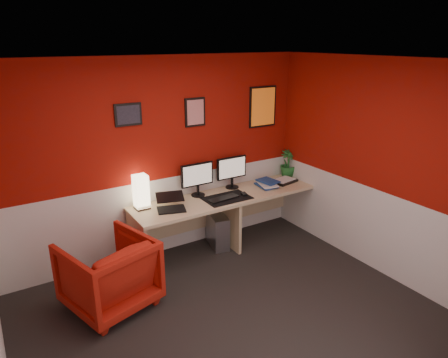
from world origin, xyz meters
TOP-DOWN VIEW (x-y plane):
  - ground at (0.00, 0.00)m, footprint 4.00×3.50m
  - ceiling at (0.00, 0.00)m, footprint 4.00×3.50m
  - wall_back at (0.00, 1.75)m, footprint 4.00×0.01m
  - wall_front at (0.00, -1.75)m, footprint 4.00×0.01m
  - wall_right at (2.00, 0.00)m, footprint 0.01×3.50m
  - wainscot_back at (0.00, 1.75)m, footprint 4.00×0.01m
  - wainscot_right at (2.00, 0.00)m, footprint 0.01×3.50m
  - desk at (0.79, 1.41)m, footprint 2.60×0.65m
  - shoji_lamp at (-0.33, 1.59)m, footprint 0.16×0.16m
  - laptop at (-0.05, 1.35)m, footprint 0.38×0.32m
  - monitor_left at (0.45, 1.61)m, footprint 0.45×0.06m
  - monitor_right at (0.99, 1.63)m, footprint 0.45×0.06m
  - desk_mat at (0.72, 1.33)m, footprint 0.60×0.38m
  - keyboard at (0.66, 1.32)m, footprint 0.43×0.18m
  - mouse at (0.96, 1.29)m, footprint 0.08×0.11m
  - book_bottom at (1.30, 1.42)m, footprint 0.26×0.33m
  - book_middle at (1.31, 1.42)m, footprint 0.29×0.35m
  - book_top at (1.35, 1.41)m, footprint 0.25×0.32m
  - zen_tray at (1.75, 1.43)m, footprint 0.39×0.31m
  - potted_plant at (1.95, 1.59)m, footprint 0.26×0.26m
  - pc_tower at (0.67, 1.48)m, footprint 0.29×0.48m
  - armchair at (-0.96, 0.94)m, footprint 1.01×1.03m
  - art_left at (-0.36, 1.74)m, footprint 0.32×0.02m
  - art_center at (0.50, 1.74)m, footprint 0.28×0.02m
  - art_right at (1.56, 1.74)m, footprint 0.44×0.02m

SIDE VIEW (x-z plane):
  - ground at x=0.00m, z-range -0.01..0.01m
  - pc_tower at x=0.67m, z-range 0.00..0.45m
  - desk at x=0.79m, z-range 0.00..0.73m
  - armchair at x=-0.96m, z-range 0.00..0.76m
  - wainscot_back at x=0.00m, z-range 0.00..1.00m
  - wainscot_right at x=2.00m, z-range 0.00..1.00m
  - desk_mat at x=0.72m, z-range 0.73..0.74m
  - book_bottom at x=1.30m, z-range 0.73..0.76m
  - keyboard at x=0.66m, z-range 0.74..0.75m
  - zen_tray at x=1.75m, z-range 0.73..0.76m
  - mouse at x=0.96m, z-range 0.74..0.77m
  - book_middle at x=1.31m, z-range 0.76..0.78m
  - book_top at x=1.35m, z-range 0.78..0.81m
  - laptop at x=-0.05m, z-range 0.73..0.95m
  - shoji_lamp at x=-0.33m, z-range 0.73..1.13m
  - potted_plant at x=1.95m, z-range 0.73..1.13m
  - monitor_left at x=0.45m, z-range 0.73..1.31m
  - monitor_right at x=0.99m, z-range 0.73..1.31m
  - wall_back at x=0.00m, z-range 0.00..2.50m
  - wall_front at x=0.00m, z-range 0.00..2.50m
  - wall_right at x=2.00m, z-range 0.00..2.50m
  - art_right at x=1.56m, z-range 1.50..2.06m
  - art_center at x=0.50m, z-range 1.62..1.98m
  - art_left at x=-0.36m, z-range 1.72..1.98m
  - ceiling at x=0.00m, z-range 2.50..2.50m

